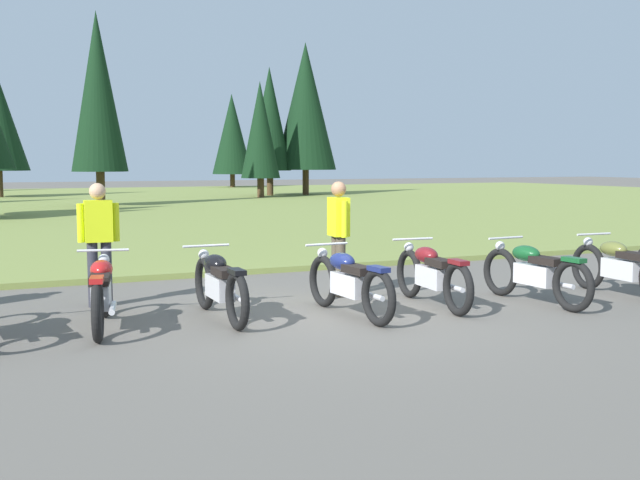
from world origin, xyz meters
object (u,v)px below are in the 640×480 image
Objects in this scene: motorcycle_maroon at (432,274)px; motorcycle_black at (220,284)px; motorcycle_navy at (349,282)px; motorcycle_olive at (621,267)px; motorcycle_british_green at (534,272)px; rider_near_row_end at (99,237)px; rider_checking_bike at (338,231)px; motorcycle_red at (101,292)px.

motorcycle_black is at bearing 173.35° from motorcycle_maroon.
motorcycle_maroon is at bearing 5.78° from motorcycle_navy.
motorcycle_maroon is at bearing 170.77° from motorcycle_olive.
motorcycle_british_green is at bearing -15.94° from motorcycle_maroon.
motorcycle_navy is at bearing -34.43° from rider_near_row_end.
motorcycle_navy is 4.25m from motorcycle_olive.
motorcycle_olive is 4.14m from rider_checking_bike.
rider_near_row_end is 1.00× the size of rider_checking_bike.
motorcycle_black is 1.00× the size of motorcycle_british_green.
motorcycle_olive is 1.26× the size of rider_checking_bike.
motorcycle_olive is at bearing -17.81° from rider_near_row_end.
motorcycle_navy is 1.00× the size of motorcycle_british_green.
motorcycle_british_green is at bearing 177.21° from motorcycle_olive.
motorcycle_navy and motorcycle_olive have the same top height.
rider_checking_bike reaches higher than motorcycle_olive.
motorcycle_british_green is at bearing -21.61° from rider_near_row_end.
rider_near_row_end and rider_checking_bike have the same top height.
motorcycle_red is 3.02m from motorcycle_navy.
motorcycle_british_green is 1.52m from motorcycle_olive.
rider_checking_bike is at bearing 155.55° from motorcycle_olive.
motorcycle_red is at bearing 172.42° from motorcycle_british_green.
motorcycle_british_green is (1.40, -0.40, 0.00)m from motorcycle_maroon.
motorcycle_maroon is (1.32, 0.13, 0.00)m from motorcycle_navy.
motorcycle_navy is at bearing 174.41° from motorcycle_british_green.
motorcycle_navy is 2.73m from motorcycle_british_green.
motorcycle_olive is (4.24, -0.34, 0.00)m from motorcycle_navy.
motorcycle_black is (1.42, -0.02, 0.00)m from motorcycle_red.
motorcycle_olive is 7.41m from rider_near_row_end.
motorcycle_black is at bearing 170.24° from motorcycle_british_green.
motorcycle_red is 0.99× the size of motorcycle_black.
motorcycle_navy is 1.33m from motorcycle_maroon.
rider_checking_bike is at bearing 143.81° from motorcycle_british_green.
rider_near_row_end reaches higher than motorcycle_british_green.
motorcycle_red is at bearing -165.96° from rider_checking_bike.
motorcycle_olive is (1.52, -0.07, 0.00)m from motorcycle_british_green.
rider_checking_bike is at bearing -9.64° from rider_near_row_end.
motorcycle_maroon and motorcycle_olive have the same top height.
motorcycle_black is 1.26× the size of rider_near_row_end.
motorcycle_maroon is 1.00× the size of motorcycle_british_green.
motorcycle_black is 2.29m from rider_checking_bike.
motorcycle_british_green is (2.72, -0.27, 0.00)m from motorcycle_navy.
motorcycle_navy is at bearing -16.77° from motorcycle_black.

